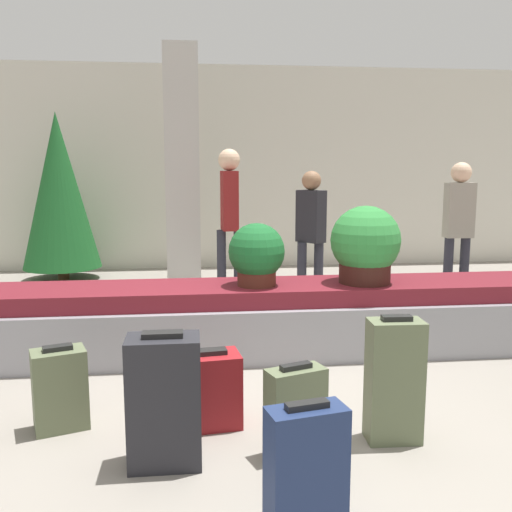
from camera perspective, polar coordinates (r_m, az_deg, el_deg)
name	(u,v)px	position (r m, az deg, el deg)	size (l,w,h in m)	color
ground_plane	(278,413)	(3.96, 2.21, -15.43)	(18.00, 18.00, 0.00)	gray
back_wall	(225,168)	(9.25, -3.11, 8.77)	(18.00, 0.06, 3.20)	beige
carousel	(256,319)	(5.07, 0.00, -6.36)	(7.07, 0.86, 0.61)	gray
pillar	(182,169)	(7.78, -7.37, 8.66)	(0.45, 0.45, 3.20)	beige
suitcase_0	(211,389)	(3.71, -4.51, -13.14)	(0.39, 0.30, 0.50)	maroon
suitcase_1	(60,389)	(3.85, -19.02, -12.46)	(0.37, 0.31, 0.54)	#5B6647
suitcase_2	(295,411)	(3.37, 3.97, -15.19)	(0.37, 0.26, 0.54)	#5B6647
suitcase_4	(164,401)	(3.25, -9.16, -14.12)	(0.40, 0.25, 0.76)	#232328
suitcase_5	(306,467)	(2.76, 5.04, -20.29)	(0.39, 0.24, 0.60)	navy
suitcase_6	(394,381)	(3.56, 13.65, -12.01)	(0.33, 0.21, 0.77)	#5B6647
potted_plant_0	(365,245)	(5.10, 10.89, 1.06)	(0.61, 0.61, 0.68)	#381914
potted_plant_1	(257,255)	(4.90, 0.11, 0.13)	(0.49, 0.49, 0.54)	#4C2319
traveler_0	(311,227)	(6.65, 5.50, 2.89)	(0.34, 0.36, 1.58)	#282833
traveler_1	(229,210)	(6.78, -2.67, 4.61)	(0.31, 0.33, 1.83)	#282833
traveler_2	(459,221)	(7.08, 19.61, 3.36)	(0.33, 0.24, 1.68)	#282833
decorated_tree	(59,191)	(8.63, -19.09, 6.17)	(1.10, 1.10, 2.39)	#4C331E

